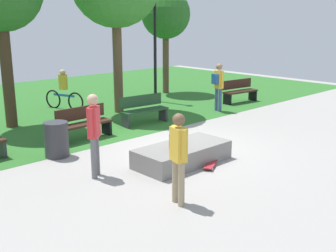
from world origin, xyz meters
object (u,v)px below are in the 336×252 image
backpack_on_ledge (177,141)px  pedestrian_with_backpack (218,83)px  skateboard_by_ledge (211,163)px  park_bench_far_right (144,109)px  skater_watching (94,129)px  tree_broad_elm (166,15)px  lamp_post (155,36)px  park_bench_by_oak (84,122)px  park_bench_far_left (239,91)px  concrete_ledge (182,154)px  cyclist_on_bicycle (64,93)px  skater_performing_trick (178,152)px  trash_bin (56,139)px

backpack_on_ledge → pedestrian_with_backpack: (5.24, 3.17, 0.45)m
skateboard_by_ledge → park_bench_far_right: size_ratio=0.49×
skater_watching → skateboard_by_ledge: (2.31, -1.28, -1.00)m
tree_broad_elm → lamp_post: (-1.65, -1.14, -0.81)m
park_bench_by_oak → park_bench_far_left: bearing=2.1°
park_bench_far_right → tree_broad_elm: tree_broad_elm is taller
concrete_ledge → lamp_post: size_ratio=0.53×
backpack_on_ledge → park_bench_by_oak: size_ratio=0.20×
backpack_on_ledge → park_bench_far_left: 8.05m
tree_broad_elm → cyclist_on_bicycle: size_ratio=2.61×
skater_performing_trick → skateboard_by_ledge: 2.37m
concrete_ledge → trash_bin: (-1.89, 2.47, 0.22)m
pedestrian_with_backpack → backpack_on_ledge: bearing=-148.8°
concrete_ledge → backpack_on_ledge: size_ratio=7.22×
park_bench_by_oak → lamp_post: (5.17, 2.78, 2.16)m
tree_broad_elm → trash_bin: bearing=-149.6°
park_bench_far_right → tree_broad_elm: bearing=39.8°
lamp_post → cyclist_on_bicycle: lamp_post is taller
trash_bin → pedestrian_with_backpack: pedestrian_with_backpack is taller
pedestrian_with_backpack → cyclist_on_bicycle: 5.72m
skater_watching → park_bench_far_right: bearing=37.2°
park_bench_by_oak → pedestrian_with_backpack: (5.55, -0.22, 0.57)m
concrete_ledge → park_bench_far_left: size_ratio=1.41×
concrete_ledge → skater_watching: size_ratio=1.28×
backpack_on_ledge → cyclist_on_bicycle: (1.33, 7.33, 0.03)m
concrete_ledge → backpack_on_ledge: 0.45m
park_bench_far_left → tree_broad_elm: size_ratio=0.36×
skater_watching → lamp_post: 8.68m
skater_performing_trick → park_bench_far_right: size_ratio=1.04×
park_bench_far_left → trash_bin: 8.88m
pedestrian_with_backpack → skateboard_by_ledge: bearing=-141.3°
backpack_on_ledge → park_bench_by_oak: (-0.31, 3.39, -0.12)m
skater_performing_trick → park_bench_far_right: 6.14m
skater_performing_trick → skater_watching: 2.22m
trash_bin → backpack_on_ledge: bearing=-57.0°
backpack_on_ledge → cyclist_on_bicycle: size_ratio=0.18×
backpack_on_ledge → park_bench_far_right: size_ratio=0.20×
trash_bin → park_bench_far_right: bearing=16.2°
backpack_on_ledge → park_bench_far_right: 4.15m
park_bench_far_left → tree_broad_elm: bearing=100.2°
skateboard_by_ledge → park_bench_by_oak: park_bench_by_oak is taller
skater_performing_trick → cyclist_on_bicycle: (2.72, 8.79, -0.37)m
park_bench_far_right → cyclist_on_bicycle: bearing=101.0°
park_bench_by_oak → park_bench_far_left: size_ratio=0.98×
park_bench_far_right → skater_watching: bearing=-142.8°
cyclist_on_bicycle → skater_performing_trick: bearing=-107.2°
concrete_ledge → park_bench_far_left: 7.81m
concrete_ledge → park_bench_by_oak: (-0.56, 3.34, 0.26)m
concrete_ledge → tree_broad_elm: 10.12m
skater_performing_trick → park_bench_far_right: bearing=55.7°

